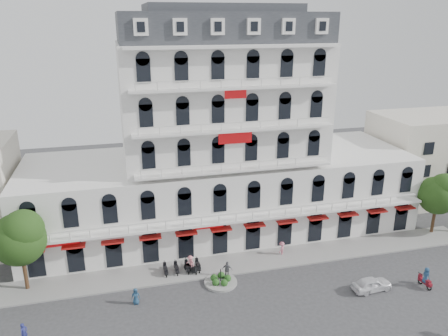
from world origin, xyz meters
TOP-DOWN VIEW (x-y plane):
  - ground at (0.00, 0.00)m, footprint 120.00×120.00m
  - sidewalk at (0.00, 9.00)m, footprint 53.00×4.00m
  - main_building at (0.00, 18.00)m, footprint 45.00×15.00m
  - flank_building_east at (30.00, 20.00)m, footprint 14.00×10.00m
  - traffic_island at (-3.00, 6.00)m, footprint 3.20×3.20m
  - parked_scooter_row at (-6.35, 8.80)m, footprint 4.40×1.80m
  - tree_west_inner at (-20.95, 9.48)m, footprint 4.76×4.76m
  - tree_east_inner at (24.05, 9.98)m, footprint 4.40×4.37m
  - parked_car at (10.56, 1.42)m, footprint 3.99×1.86m
  - rider_east at (15.81, 0.64)m, footprint 0.61×1.70m
  - rider_center at (-5.53, 8.40)m, footprint 1.17×1.44m
  - pedestrian_left at (-11.15, 4.75)m, footprint 0.79×0.53m
  - pedestrian_mid at (-2.10, 6.91)m, footprint 1.09×0.81m
  - pedestrian_right at (4.65, 9.50)m, footprint 1.17×1.17m
  - pedestrian_far at (-20.00, 1.96)m, footprint 0.71×0.75m

SIDE VIEW (x-z plane):
  - ground at x=0.00m, z-range 0.00..0.00m
  - parked_scooter_row at x=-6.35m, z-range -0.55..0.55m
  - sidewalk at x=0.00m, z-range 0.00..0.16m
  - traffic_island at x=-3.00m, z-range -0.54..1.06m
  - parked_car at x=10.56m, z-range 0.00..1.32m
  - pedestrian_left at x=-11.15m, z-range 0.00..1.58m
  - pedestrian_right at x=4.65m, z-range 0.00..1.63m
  - pedestrian_mid at x=-2.10m, z-range 0.00..1.72m
  - pedestrian_far at x=-20.00m, z-range 0.00..1.72m
  - rider_east at x=15.81m, z-range -0.01..2.09m
  - rider_center at x=-5.53m, z-range 0.04..2.08m
  - tree_east_inner at x=24.05m, z-range 1.43..9.00m
  - tree_west_inner at x=-20.95m, z-range 1.56..9.81m
  - flank_building_east at x=30.00m, z-range 0.00..12.00m
  - main_building at x=0.00m, z-range -2.94..22.86m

